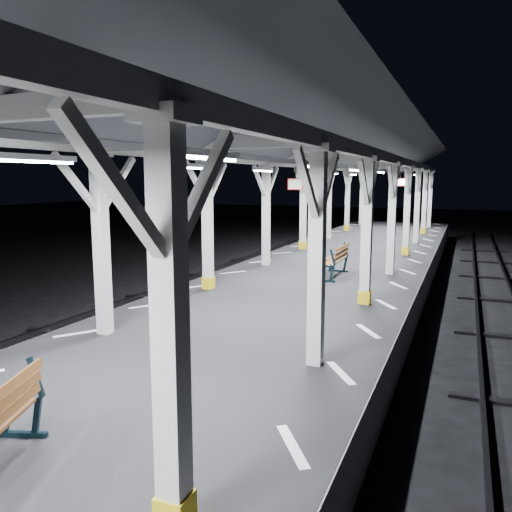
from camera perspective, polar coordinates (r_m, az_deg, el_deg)
The scene contains 7 objects.
ground at distance 10.65m, azimuth -0.88°, elevation -12.22°, with size 120.00×120.00×0.00m, color black.
platform at distance 10.48m, azimuth -0.89°, elevation -9.67°, with size 6.00×50.00×1.00m, color black.
hazard_stripes_left at distance 11.50m, azimuth -12.19°, elevation -5.57°, with size 1.00×48.00×0.01m, color silver.
hazard_stripes_right at distance 9.65m, azimuth 12.70°, elevation -8.38°, with size 1.00×48.00×0.01m, color silver.
track_left at distance 13.34m, azimuth -21.17°, elevation -8.11°, with size 2.20×60.00×0.16m.
canopy at distance 9.96m, azimuth -0.98°, elevation 13.05°, with size 5.40×49.00×4.65m.
bench_mid at distance 14.64m, azimuth 9.05°, elevation -0.45°, with size 0.65×1.73×0.94m.
Camera 1 is at (4.01, -9.10, 3.81)m, focal length 35.00 mm.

